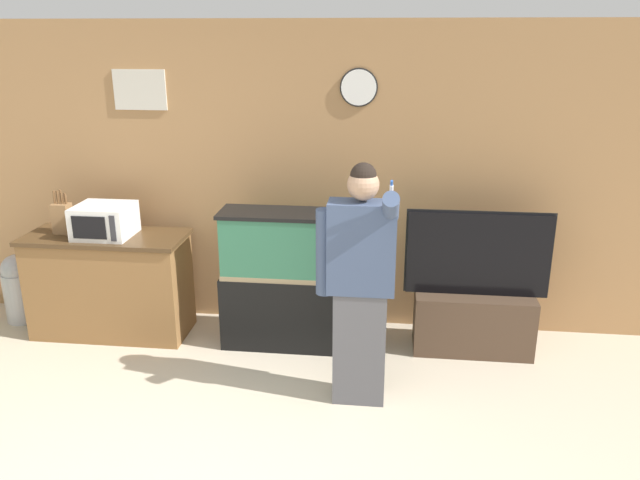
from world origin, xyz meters
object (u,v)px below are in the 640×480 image
(person_standing, at_px, (360,283))
(trash_bin, at_px, (19,287))
(counter_island, at_px, (110,284))
(aquarium_on_stand, at_px, (295,280))
(microwave, at_px, (104,221))
(knife_block, at_px, (62,218))
(tv_on_stand, at_px, (474,309))

(person_standing, height_order, trash_bin, person_standing)
(counter_island, xyz_separation_m, person_standing, (2.17, -0.81, 0.45))
(aquarium_on_stand, bearing_deg, microwave, 179.32)
(knife_block, height_order, person_standing, person_standing)
(tv_on_stand, xyz_separation_m, trash_bin, (-3.99, 0.10, -0.04))
(knife_block, bearing_deg, person_standing, -18.14)
(counter_island, xyz_separation_m, knife_block, (-0.37, 0.02, 0.58))
(aquarium_on_stand, distance_m, tv_on_stand, 1.47)
(counter_island, xyz_separation_m, microwave, (0.02, -0.02, 0.57))
(counter_island, height_order, tv_on_stand, tv_on_stand)
(tv_on_stand, bearing_deg, person_standing, -136.55)
(counter_island, height_order, person_standing, person_standing)
(aquarium_on_stand, relative_size, person_standing, 0.70)
(aquarium_on_stand, bearing_deg, knife_block, 178.27)
(microwave, xyz_separation_m, tv_on_stand, (3.04, 0.05, -0.66))
(microwave, height_order, person_standing, person_standing)
(microwave, bearing_deg, tv_on_stand, 1.00)
(counter_island, bearing_deg, aquarium_on_stand, -1.39)
(tv_on_stand, bearing_deg, microwave, -179.00)
(aquarium_on_stand, xyz_separation_m, trash_bin, (-2.54, 0.17, -0.26))
(knife_block, distance_m, trash_bin, 0.91)
(knife_block, bearing_deg, trash_bin, 168.89)
(trash_bin, bearing_deg, counter_island, -8.04)
(aquarium_on_stand, relative_size, trash_bin, 1.91)
(person_standing, relative_size, trash_bin, 2.74)
(trash_bin, bearing_deg, microwave, -9.04)
(person_standing, bearing_deg, knife_block, 161.86)
(tv_on_stand, distance_m, trash_bin, 3.99)
(counter_island, height_order, microwave, microwave)
(counter_island, distance_m, aquarium_on_stand, 1.61)
(aquarium_on_stand, bearing_deg, tv_on_stand, 2.84)
(counter_island, relative_size, tv_on_stand, 1.14)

